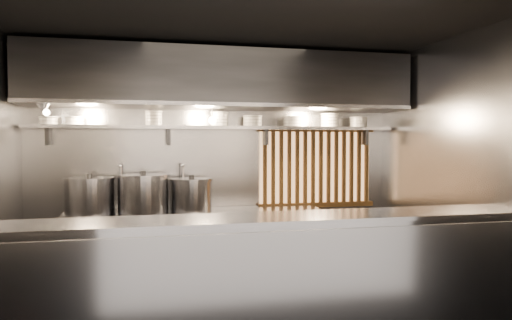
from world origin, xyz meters
name	(u,v)px	position (x,y,z in m)	size (l,w,h in m)	color
floor	(241,319)	(0.00, 0.00, 0.00)	(4.50, 4.50, 0.00)	black
ceiling	(241,26)	(0.00, 0.00, 2.80)	(4.50, 4.50, 0.00)	black
wall_back	(217,167)	(0.00, 1.50, 1.40)	(4.50, 4.50, 0.00)	gray
wall_right	(449,171)	(2.25, 0.00, 1.40)	(3.00, 3.00, 0.00)	gray
serving_counter	(267,289)	(0.00, -0.96, 0.57)	(4.50, 0.56, 1.13)	#939398
cooking_bench	(197,249)	(-0.30, 1.13, 0.45)	(3.00, 0.70, 0.90)	#939398
bowl_shelf	(219,128)	(0.00, 1.32, 1.88)	(4.40, 0.34, 0.04)	#939398
exhaust_hood	(222,80)	(0.00, 1.10, 2.42)	(4.40, 0.81, 0.65)	#2D2D30
wood_screen	(316,167)	(1.30, 1.45, 1.38)	(1.56, 0.09, 1.04)	#FFB872
faucet_left	(121,176)	(-1.15, 1.37, 1.31)	(0.04, 0.30, 0.50)	silver
faucet_right	(181,175)	(-0.45, 1.37, 1.31)	(0.04, 0.30, 0.50)	silver
heat_lamp	(44,107)	(-1.90, 0.85, 2.07)	(0.25, 0.35, 0.20)	#939398
pendant_bulb	(212,120)	(-0.10, 1.20, 1.96)	(0.09, 0.09, 0.19)	#2D2D30
stock_pot_left	(143,194)	(-0.90, 1.11, 1.12)	(0.74, 0.74, 0.48)	#939398
stock_pot_mid	(89,196)	(-1.49, 1.15, 1.11)	(0.73, 0.73, 0.45)	#939398
stock_pot_right	(192,195)	(-0.35, 1.13, 1.09)	(0.49, 0.49, 0.42)	#939398
bowl_stack_0	(49,121)	(-1.93, 1.32, 1.95)	(0.22, 0.22, 0.09)	white
bowl_stack_1	(75,121)	(-1.65, 1.32, 1.95)	(0.23, 0.23, 0.09)	white
bowl_stack_2	(154,118)	(-0.77, 1.32, 1.98)	(0.21, 0.21, 0.17)	white
bowl_stack_3	(220,119)	(0.01, 1.32, 1.98)	(0.22, 0.22, 0.17)	white
bowl_stack_4	(253,121)	(0.42, 1.32, 1.97)	(0.24, 0.24, 0.13)	white
bowl_stack_5	(293,121)	(0.93, 1.32, 1.97)	(0.24, 0.24, 0.13)	white
bowl_stack_6	(330,120)	(1.43, 1.32, 1.98)	(0.23, 0.23, 0.17)	white
bowl_stack_7	(359,122)	(1.83, 1.32, 1.97)	(0.23, 0.23, 0.13)	white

